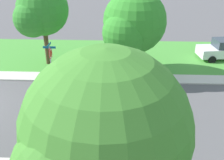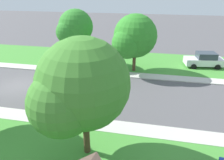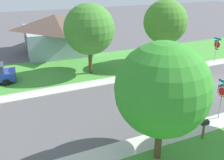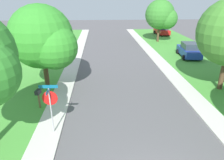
{
  "view_description": "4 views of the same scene",
  "coord_description": "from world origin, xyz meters",
  "px_view_note": "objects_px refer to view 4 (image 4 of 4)",
  "views": [
    {
      "loc": [
        13.33,
        9.65,
        8.91
      ],
      "look_at": [
        -1.65,
        9.0,
        1.4
      ],
      "focal_mm": 43.26,
      "sensor_mm": 36.0,
      "label": 1
    },
    {
      "loc": [
        16.48,
        12.55,
        8.83
      ],
      "look_at": [
        0.01,
        9.19,
        1.4
      ],
      "focal_mm": 34.33,
      "sensor_mm": 36.0,
      "label": 2
    },
    {
      "loc": [
        -15.13,
        17.25,
        8.96
      ],
      "look_at": [
        1.81,
        9.46,
        1.4
      ],
      "focal_mm": 41.52,
      "sensor_mm": 36.0,
      "label": 3
    },
    {
      "loc": [
        -1.87,
        -4.64,
        6.7
      ],
      "look_at": [
        -1.07,
        8.26,
        1.4
      ],
      "focal_mm": 32.89,
      "sensor_mm": 36.0,
      "label": 4
    }
  ],
  "objects_px": {
    "car_blue_behind_trees": "(189,50)",
    "car_red_kerbside_mid": "(162,30)",
    "car_maroon_near_corner": "(49,40)",
    "car_white_driveway_right": "(36,52)",
    "mailbox": "(38,94)",
    "tree_across_left": "(45,39)",
    "stop_sign_far_corner": "(50,101)",
    "tree_sidewalk_mid": "(162,16)"
  },
  "relations": [
    {
      "from": "stop_sign_far_corner",
      "to": "tree_sidewalk_mid",
      "type": "relative_size",
      "value": 0.44
    },
    {
      "from": "tree_sidewalk_mid",
      "to": "car_maroon_near_corner",
      "type": "bearing_deg",
      "value": -175.06
    },
    {
      "from": "car_blue_behind_trees",
      "to": "mailbox",
      "type": "bearing_deg",
      "value": -142.45
    },
    {
      "from": "car_maroon_near_corner",
      "to": "car_red_kerbside_mid",
      "type": "distance_m",
      "value": 20.36
    },
    {
      "from": "stop_sign_far_corner",
      "to": "car_white_driveway_right",
      "type": "height_order",
      "value": "stop_sign_far_corner"
    },
    {
      "from": "car_blue_behind_trees",
      "to": "mailbox",
      "type": "distance_m",
      "value": 18.04
    },
    {
      "from": "car_maroon_near_corner",
      "to": "tree_across_left",
      "type": "relative_size",
      "value": 0.71
    },
    {
      "from": "car_white_driveway_right",
      "to": "mailbox",
      "type": "relative_size",
      "value": 3.44
    },
    {
      "from": "stop_sign_far_corner",
      "to": "tree_across_left",
      "type": "height_order",
      "value": "tree_across_left"
    },
    {
      "from": "car_maroon_near_corner",
      "to": "tree_sidewalk_mid",
      "type": "relative_size",
      "value": 0.71
    },
    {
      "from": "car_maroon_near_corner",
      "to": "car_white_driveway_right",
      "type": "xyz_separation_m",
      "value": [
        0.15,
        -7.04,
        0.0
      ]
    },
    {
      "from": "car_blue_behind_trees",
      "to": "tree_sidewalk_mid",
      "type": "distance_m",
      "value": 9.33
    },
    {
      "from": "car_red_kerbside_mid",
      "to": "tree_sidewalk_mid",
      "type": "distance_m",
      "value": 7.29
    },
    {
      "from": "car_maroon_near_corner",
      "to": "mailbox",
      "type": "distance_m",
      "value": 18.6
    },
    {
      "from": "stop_sign_far_corner",
      "to": "car_red_kerbside_mid",
      "type": "relative_size",
      "value": 0.63
    },
    {
      "from": "tree_sidewalk_mid",
      "to": "mailbox",
      "type": "bearing_deg",
      "value": -123.98
    },
    {
      "from": "car_blue_behind_trees",
      "to": "tree_sidewalk_mid",
      "type": "xyz_separation_m",
      "value": [
        -1.01,
        8.73,
        3.13
      ]
    },
    {
      "from": "stop_sign_far_corner",
      "to": "car_maroon_near_corner",
      "type": "distance_m",
      "value": 21.48
    },
    {
      "from": "car_maroon_near_corner",
      "to": "tree_sidewalk_mid",
      "type": "bearing_deg",
      "value": 4.94
    },
    {
      "from": "car_white_driveway_right",
      "to": "stop_sign_far_corner",
      "type": "bearing_deg",
      "value": -71.4
    },
    {
      "from": "car_blue_behind_trees",
      "to": "car_red_kerbside_mid",
      "type": "relative_size",
      "value": 1.02
    },
    {
      "from": "tree_across_left",
      "to": "car_maroon_near_corner",
      "type": "bearing_deg",
      "value": 102.73
    },
    {
      "from": "car_blue_behind_trees",
      "to": "tree_across_left",
      "type": "relative_size",
      "value": 0.71
    },
    {
      "from": "car_white_driveway_right",
      "to": "tree_sidewalk_mid",
      "type": "distance_m",
      "value": 18.88
    },
    {
      "from": "car_white_driveway_right",
      "to": "car_blue_behind_trees",
      "type": "bearing_deg",
      "value": -0.79
    },
    {
      "from": "stop_sign_far_corner",
      "to": "tree_across_left",
      "type": "relative_size",
      "value": 0.44
    },
    {
      "from": "car_red_kerbside_mid",
      "to": "tree_across_left",
      "type": "xyz_separation_m",
      "value": [
        -15.44,
        -22.81,
        2.95
      ]
    },
    {
      "from": "mailbox",
      "to": "car_red_kerbside_mid",
      "type": "bearing_deg",
      "value": 59.26
    },
    {
      "from": "car_red_kerbside_mid",
      "to": "car_maroon_near_corner",
      "type": "bearing_deg",
      "value": -157.86
    },
    {
      "from": "car_maroon_near_corner",
      "to": "car_white_driveway_right",
      "type": "height_order",
      "value": "same"
    },
    {
      "from": "tree_across_left",
      "to": "tree_sidewalk_mid",
      "type": "bearing_deg",
      "value": 51.26
    },
    {
      "from": "tree_sidewalk_mid",
      "to": "tree_across_left",
      "type": "height_order",
      "value": "tree_sidewalk_mid"
    },
    {
      "from": "car_white_driveway_right",
      "to": "mailbox",
      "type": "bearing_deg",
      "value": -73.75
    },
    {
      "from": "car_white_driveway_right",
      "to": "mailbox",
      "type": "xyz_separation_m",
      "value": [
        3.28,
        -11.24,
        0.14
      ]
    },
    {
      "from": "car_red_kerbside_mid",
      "to": "car_white_driveway_right",
      "type": "xyz_separation_m",
      "value": [
        -18.71,
        -14.71,
        0.0
      ]
    },
    {
      "from": "car_white_driveway_right",
      "to": "mailbox",
      "type": "distance_m",
      "value": 11.71
    },
    {
      "from": "car_maroon_near_corner",
      "to": "car_white_driveway_right",
      "type": "relative_size",
      "value": 0.99
    },
    {
      "from": "car_red_kerbside_mid",
      "to": "tree_across_left",
      "type": "relative_size",
      "value": 0.7
    },
    {
      "from": "car_blue_behind_trees",
      "to": "car_red_kerbside_mid",
      "type": "xyz_separation_m",
      "value": [
        1.13,
        14.96,
        0.0
      ]
    },
    {
      "from": "car_red_kerbside_mid",
      "to": "car_white_driveway_right",
      "type": "bearing_deg",
      "value": -141.81
    },
    {
      "from": "car_maroon_near_corner",
      "to": "car_red_kerbside_mid",
      "type": "height_order",
      "value": "same"
    },
    {
      "from": "car_red_kerbside_mid",
      "to": "car_white_driveway_right",
      "type": "distance_m",
      "value": 23.8
    }
  ]
}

